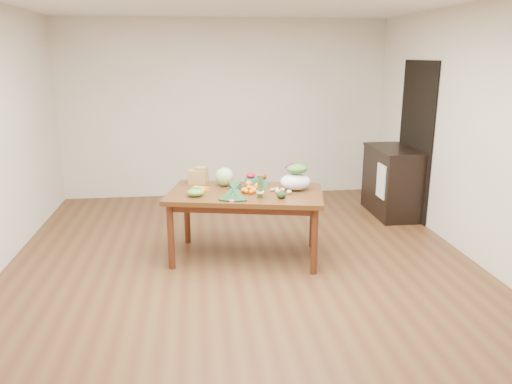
{
  "coord_description": "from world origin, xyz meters",
  "views": [
    {
      "loc": [
        -0.46,
        -4.75,
        2.16
      ],
      "look_at": [
        0.12,
        0.0,
        0.84
      ],
      "focal_mm": 35.0,
      "sensor_mm": 36.0,
      "label": 1
    }
  ],
  "objects": [
    {
      "name": "orange_c",
      "position": [
        0.19,
        0.41,
        0.79
      ],
      "size": [
        0.09,
        0.09,
        0.09
      ],
      "primitive_type": "sphere",
      "color": "orange",
      "rests_on": "dining_table"
    },
    {
      "name": "carrots",
      "position": [
        -0.41,
        0.49,
        0.76
      ],
      "size": [
        0.26,
        0.26,
        0.03
      ],
      "primitive_type": null,
      "rotation": [
        0.0,
        0.0,
        -0.21
      ],
      "color": "orange",
      "rests_on": "dining_table"
    },
    {
      "name": "potato_c",
      "position": [
        0.44,
        0.3,
        0.77
      ],
      "size": [
        0.06,
        0.05,
        0.05
      ],
      "primitive_type": "ellipsoid",
      "color": "tan",
      "rests_on": "dining_table"
    },
    {
      "name": "potato_d",
      "position": [
        0.39,
        0.34,
        0.77
      ],
      "size": [
        0.05,
        0.05,
        0.04
      ],
      "primitive_type": "ellipsoid",
      "color": "tan",
      "rests_on": "dining_table"
    },
    {
      "name": "avocado_a",
      "position": [
        0.38,
        0.06,
        0.78
      ],
      "size": [
        0.09,
        0.11,
        0.06
      ],
      "primitive_type": "ellipsoid",
      "rotation": [
        0.0,
        0.0,
        0.3
      ],
      "color": "black",
      "rests_on": "dining_table"
    },
    {
      "name": "floor",
      "position": [
        0.0,
        0.0,
        0.0
      ],
      "size": [
        6.0,
        6.0,
        0.0
      ],
      "primitive_type": "plane",
      "color": "brown",
      "rests_on": "ground"
    },
    {
      "name": "dish_towel",
      "position": [
        1.96,
        1.4,
        0.55
      ],
      "size": [
        0.02,
        0.28,
        0.45
      ],
      "primitive_type": "cube",
      "color": "white",
      "rests_on": "cabinet"
    },
    {
      "name": "cabbage",
      "position": [
        -0.15,
        0.65,
        0.85
      ],
      "size": [
        0.21,
        0.21,
        0.21
      ],
      "primitive_type": "sphere",
      "color": "#A9C571",
      "rests_on": "dining_table"
    },
    {
      "name": "paper_bag",
      "position": [
        -0.46,
        0.8,
        0.84
      ],
      "size": [
        0.3,
        0.27,
        0.18
      ],
      "primitive_type": null,
      "rotation": [
        0.0,
        0.0,
        -0.21
      ],
      "color": "olive",
      "rests_on": "dining_table"
    },
    {
      "name": "avocado_b",
      "position": [
        0.4,
        0.08,
        0.78
      ],
      "size": [
        0.09,
        0.11,
        0.07
      ],
      "primitive_type": "ellipsoid",
      "rotation": [
        0.0,
        0.0,
        0.3
      ],
      "color": "black",
      "rests_on": "dining_table"
    },
    {
      "name": "potato_b",
      "position": [
        0.38,
        0.25,
        0.77
      ],
      "size": [
        0.06,
        0.05,
        0.05
      ],
      "primitive_type": "ellipsoid",
      "color": "tan",
      "rests_on": "dining_table"
    },
    {
      "name": "asparagus_bundle",
      "position": [
        0.18,
        0.1,
        0.88
      ],
      "size": [
        0.1,
        0.13,
        0.26
      ],
      "primitive_type": null,
      "rotation": [
        0.15,
        0.0,
        -0.21
      ],
      "color": "#5D833C",
      "rests_on": "dining_table"
    },
    {
      "name": "room_walls",
      "position": [
        0.0,
        0.0,
        1.35
      ],
      "size": [
        5.02,
        6.02,
        2.7
      ],
      "color": "silver",
      "rests_on": "floor"
    },
    {
      "name": "doorway_dark",
      "position": [
        2.48,
        1.6,
        1.05
      ],
      "size": [
        0.02,
        1.0,
        2.1
      ],
      "primitive_type": "cube",
      "color": "black",
      "rests_on": "floor"
    },
    {
      "name": "dining_table",
      "position": [
        0.05,
        0.37,
        0.38
      ],
      "size": [
        1.79,
        1.23,
        0.75
      ],
      "primitive_type": "cube",
      "rotation": [
        0.0,
        0.0,
        -0.21
      ],
      "color": "#4F2B12",
      "rests_on": "floor"
    },
    {
      "name": "potato_a",
      "position": [
        0.34,
        0.34,
        0.77
      ],
      "size": [
        0.05,
        0.04,
        0.04
      ],
      "primitive_type": "ellipsoid",
      "color": "tan",
      "rests_on": "dining_table"
    },
    {
      "name": "orange_b",
      "position": [
        0.11,
        0.55,
        0.79
      ],
      "size": [
        0.08,
        0.08,
        0.08
      ],
      "primitive_type": "sphere",
      "color": "orange",
      "rests_on": "dining_table"
    },
    {
      "name": "salad_bag",
      "position": [
        0.6,
        0.37,
        0.88
      ],
      "size": [
        0.38,
        0.31,
        0.26
      ],
      "primitive_type": null,
      "rotation": [
        0.0,
        0.0,
        -0.21
      ],
      "color": "white",
      "rests_on": "dining_table"
    },
    {
      "name": "strawberry_basket_a",
      "position": [
        0.14,
        0.68,
        0.8
      ],
      "size": [
        0.13,
        0.13,
        0.1
      ],
      "primitive_type": null,
      "rotation": [
        0.0,
        0.0,
        -0.21
      ],
      "color": "red",
      "rests_on": "dining_table"
    },
    {
      "name": "kale_bunch",
      "position": [
        -0.1,
        0.09,
        0.83
      ],
      "size": [
        0.4,
        0.46,
        0.16
      ],
      "primitive_type": null,
      "rotation": [
        0.0,
        0.0,
        -0.21
      ],
      "color": "black",
      "rests_on": "dining_table"
    },
    {
      "name": "snap_pea_bag",
      "position": [
        -0.48,
        0.25,
        0.79
      ],
      "size": [
        0.18,
        0.14,
        0.08
      ],
      "primitive_type": "ellipsoid",
      "color": "#499231",
      "rests_on": "dining_table"
    },
    {
      "name": "mandarin_cluster",
      "position": [
        0.09,
        0.34,
        0.79
      ],
      "size": [
        0.21,
        0.21,
        0.08
      ],
      "primitive_type": null,
      "rotation": [
        0.0,
        0.0,
        -0.21
      ],
      "color": "orange",
      "rests_on": "dining_table"
    },
    {
      "name": "strawberry_basket_b",
      "position": [
        0.26,
        0.6,
        0.81
      ],
      "size": [
        0.14,
        0.14,
        0.11
      ],
      "primitive_type": null,
      "rotation": [
        0.0,
        0.0,
        -0.21
      ],
      "color": "#B71B0C",
      "rests_on": "dining_table"
    },
    {
      "name": "potato_e",
      "position": [
        0.5,
        0.21,
        0.77
      ],
      "size": [
        0.06,
        0.05,
        0.05
      ],
      "primitive_type": "ellipsoid",
      "color": "#DCC87F",
      "rests_on": "dining_table"
    },
    {
      "name": "cabinet",
      "position": [
        2.22,
        1.67,
        0.47
      ],
      "size": [
        0.52,
        1.02,
        0.94
      ],
      "primitive_type": "cube",
      "color": "black",
      "rests_on": "floor"
    },
    {
      "name": "orange_a",
      "position": [
        -0.02,
        0.48,
        0.79
      ],
      "size": [
        0.08,
        0.08,
        0.08
      ],
      "primitive_type": "sphere",
      "color": "orange",
      "rests_on": "dining_table"
    }
  ]
}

